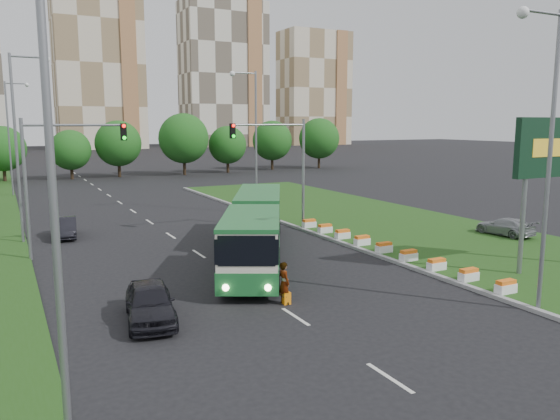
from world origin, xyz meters
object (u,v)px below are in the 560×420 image
articulated_bus (249,227)px  car_left_far (65,228)px  traffic_mast_median (284,157)px  car_median (505,226)px  billboard (557,154)px  traffic_mast_left (56,165)px  pedestrian (284,283)px  car_left_near (150,302)px  shopping_trolley (287,298)px

articulated_bus → car_left_far: size_ratio=4.27×
traffic_mast_median → car_median: 15.96m
billboard → car_left_far: (-21.80, 20.77, -5.49)m
traffic_mast_left → articulated_bus: 11.58m
traffic_mast_median → pedestrian: traffic_mast_median is taller
billboard → car_median: (4.95, 7.11, -5.42)m
articulated_bus → car_left_near: 11.05m
traffic_mast_median → articulated_bus: size_ratio=0.46×
articulated_bus → pedestrian: articulated_bus is taller
car_left_far → shopping_trolley: bearing=-63.5°
car_left_far → shopping_trolley: size_ratio=7.66×
traffic_mast_median → traffic_mast_left: same height
car_left_near → shopping_trolley: (5.72, -0.64, -0.51)m
traffic_mast_median → car_left_near: traffic_mast_median is taller
traffic_mast_median → car_left_far: size_ratio=1.95×
car_left_far → billboard: bearing=-37.0°
billboard → car_left_far: billboard is taller
car_left_far → pedestrian: bearing=-63.5°
traffic_mast_median → car_left_far: 15.80m
billboard → pedestrian: (-14.90, 1.66, -5.24)m
billboard → shopping_trolley: size_ratio=14.95×
traffic_mast_median → shopping_trolley: (-7.38, -14.48, -5.08)m
pedestrian → car_left_far: bearing=16.5°
articulated_bus → car_median: bearing=18.0°
billboard → pedestrian: bearing=173.6°
car_left_far → pedestrian: 20.31m
traffic_mast_left → pedestrian: size_ratio=4.33×
car_left_near → traffic_mast_median: bearing=56.3°
traffic_mast_median → car_median: size_ratio=1.95×
billboard → car_left_far: size_ratio=1.95×
car_left_far → car_median: size_ratio=1.00×
car_left_near → pedestrian: size_ratio=2.46×
traffic_mast_left → car_median: 29.06m
articulated_bus → traffic_mast_left: bearing=-179.9°
billboard → car_median: size_ratio=1.95×
traffic_mast_left → car_left_near: traffic_mast_left is taller
car_median → traffic_mast_median: bearing=-40.7°
traffic_mast_median → shopping_trolley: traffic_mast_median is taller
car_left_near → car_median: bearing=20.6°
billboard → pedestrian: size_ratio=4.33×
traffic_mast_median → pedestrian: 16.75m
articulated_bus → car_median: articulated_bus is taller
traffic_mast_left → shopping_trolley: 16.37m
car_left_near → pedestrian: (5.67, -0.51, 0.15)m
shopping_trolley → car_left_far: bearing=111.9°
car_median → pedestrian: 20.59m
traffic_mast_left → pedestrian: bearing=-59.9°
traffic_mast_left → shopping_trolley: (7.78, -13.48, -5.08)m
car_median → car_left_near: bearing=5.8°
articulated_bus → car_median: (17.78, -2.88, -1.02)m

